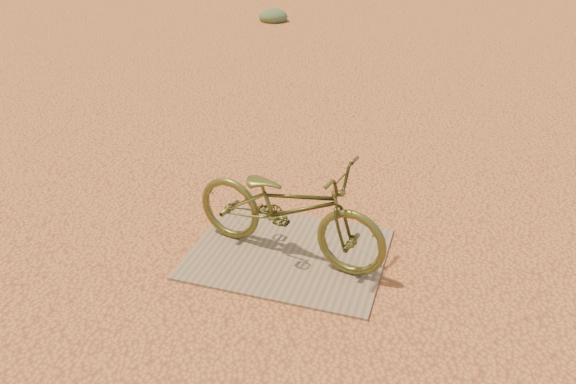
% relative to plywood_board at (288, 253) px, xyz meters
% --- Properties ---
extents(ground, '(120.00, 120.00, 0.00)m').
position_rel_plywood_board_xyz_m(ground, '(0.09, -0.14, -0.01)').
color(ground, '#D37E43').
rests_on(ground, ground).
extents(plywood_board, '(1.59, 1.26, 0.02)m').
position_rel_plywood_board_xyz_m(plywood_board, '(0.00, 0.00, 0.00)').
color(plywood_board, '#876E58').
rests_on(plywood_board, ground).
extents(bicycle, '(1.76, 0.88, 0.89)m').
position_rel_plywood_board_xyz_m(bicycle, '(0.01, -0.02, 0.45)').
color(bicycle, brown).
rests_on(bicycle, plywood_board).
extents(kale_a, '(0.67, 0.67, 0.37)m').
position_rel_plywood_board_xyz_m(kale_a, '(-3.27, 9.06, -0.01)').
color(kale_a, '#596F4B').
rests_on(kale_a, ground).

